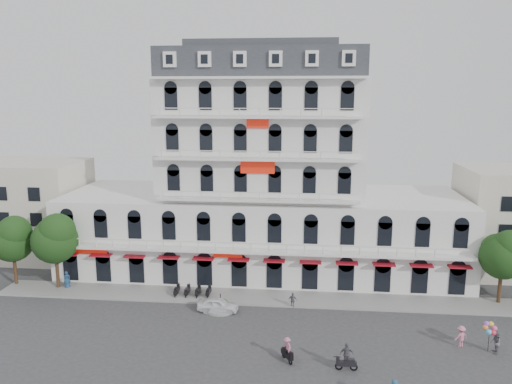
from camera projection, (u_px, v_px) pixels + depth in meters
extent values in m
plane|color=#38383A|center=(244.00, 341.00, 41.64)|extent=(120.00, 120.00, 0.00)
cube|color=gray|center=(255.00, 297.00, 50.41)|extent=(53.00, 4.00, 0.16)
cube|color=silver|center=(262.00, 231.00, 58.33)|extent=(45.00, 14.00, 9.00)
cube|color=silver|center=(263.00, 137.00, 56.18)|extent=(22.00, 12.00, 13.00)
cube|color=#2D3035|center=(263.00, 64.00, 54.62)|extent=(21.56, 11.76, 3.00)
cube|color=#2D3035|center=(263.00, 46.00, 54.25)|extent=(15.84, 8.64, 0.80)
cube|color=maroon|center=(256.00, 260.00, 51.20)|extent=(40.50, 1.00, 0.15)
cube|color=red|center=(258.00, 167.00, 50.70)|extent=(3.50, 0.10, 1.40)
cube|color=beige|center=(27.00, 209.00, 62.87)|extent=(14.00, 10.00, 12.00)
cylinder|color=gray|center=(221.00, 308.00, 47.76)|extent=(3.20, 3.20, 0.24)
cylinder|color=black|center=(220.00, 301.00, 47.61)|extent=(0.08, 0.08, 1.40)
sphere|color=#1D4D19|center=(228.00, 305.00, 47.63)|extent=(0.70, 0.70, 0.70)
sphere|color=#1D4D19|center=(224.00, 302.00, 48.32)|extent=(0.70, 0.70, 0.70)
sphere|color=#1D4D19|center=(216.00, 303.00, 48.16)|extent=(0.70, 0.70, 0.70)
sphere|color=#1D4D19|center=(214.00, 306.00, 47.36)|extent=(0.70, 0.70, 0.70)
sphere|color=#1D4D19|center=(221.00, 308.00, 47.02)|extent=(0.70, 0.70, 0.70)
cylinder|color=#382314|center=(15.00, 269.00, 53.55)|extent=(0.36, 0.36, 3.52)
sphere|color=#123A16|center=(12.00, 241.00, 52.93)|extent=(4.48, 4.48, 4.48)
sphere|color=#123A16|center=(14.00, 232.00, 52.38)|extent=(3.52, 3.52, 3.52)
sphere|color=#123A16|center=(10.00, 234.00, 53.13)|extent=(3.20, 3.20, 3.20)
cylinder|color=#382314|center=(57.00, 272.00, 52.56)|extent=(0.36, 0.36, 3.74)
sphere|color=#123A16|center=(55.00, 241.00, 51.90)|extent=(4.76, 4.76, 4.76)
sphere|color=#123A16|center=(57.00, 231.00, 51.34)|extent=(3.74, 3.74, 3.74)
sphere|color=#123A16|center=(52.00, 233.00, 52.10)|extent=(3.40, 3.40, 3.40)
cylinder|color=#382314|center=(500.00, 287.00, 48.76)|extent=(0.36, 0.36, 3.43)
sphere|color=#123A16|center=(503.00, 257.00, 48.15)|extent=(4.37, 4.37, 4.37)
sphere|color=#123A16|center=(510.00, 248.00, 47.61)|extent=(3.43, 3.43, 3.43)
sphere|color=#123A16|center=(498.00, 249.00, 48.36)|extent=(3.12, 3.12, 3.12)
imported|color=white|center=(218.00, 305.00, 47.25)|extent=(3.94, 1.68, 1.33)
cube|color=black|center=(346.00, 363.00, 37.19)|extent=(1.50, 0.36, 0.35)
torus|color=black|center=(339.00, 366.00, 37.30)|extent=(0.60, 0.12, 0.60)
torus|color=black|center=(354.00, 367.00, 37.19)|extent=(0.60, 0.12, 0.60)
imported|color=#53555B|center=(347.00, 354.00, 37.04)|extent=(1.02, 0.43, 1.74)
cube|color=black|center=(287.00, 354.00, 38.49)|extent=(1.03, 1.48, 0.35)
torus|color=black|center=(290.00, 361.00, 38.04)|extent=(0.40, 0.58, 0.60)
torus|color=black|center=(284.00, 354.00, 39.03)|extent=(0.40, 0.58, 0.60)
imported|color=#C96A89|center=(287.00, 347.00, 38.36)|extent=(0.96, 1.12, 1.51)
imported|color=navy|center=(67.00, 282.00, 52.68)|extent=(0.90, 0.80, 1.55)
imported|color=slate|center=(293.00, 300.00, 48.03)|extent=(0.95, 0.58, 1.52)
imported|color=pink|center=(461.00, 337.00, 40.55)|extent=(1.35, 1.08, 1.82)
imported|color=navy|center=(67.00, 280.00, 52.64)|extent=(0.80, 0.84, 1.93)
imported|color=slate|center=(495.00, 343.00, 39.53)|extent=(0.85, 1.01, 1.84)
cylinder|color=black|center=(489.00, 340.00, 39.84)|extent=(0.04, 0.04, 2.00)
sphere|color=#E54C99|center=(494.00, 328.00, 39.61)|extent=(0.44, 0.44, 0.44)
sphere|color=yellow|center=(491.00, 324.00, 39.89)|extent=(0.44, 0.44, 0.44)
sphere|color=#994CD8|center=(487.00, 324.00, 39.92)|extent=(0.44, 0.44, 0.44)
sphere|color=orange|center=(485.00, 328.00, 39.67)|extent=(0.44, 0.44, 0.44)
sphere|color=#4CB2E5|center=(489.00, 332.00, 39.40)|extent=(0.44, 0.44, 0.44)
sphere|color=#D8334C|center=(493.00, 333.00, 39.38)|extent=(0.44, 0.44, 0.44)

